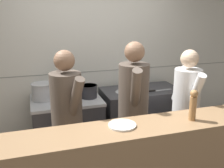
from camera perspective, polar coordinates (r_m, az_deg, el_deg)
wall_back_tiled at (r=4.04m, az=-3.89°, el=4.95°), size 8.00×0.06×2.60m
oven_range at (r=3.84m, az=-9.64°, el=-9.39°), size 0.96×0.71×0.88m
prep_counter at (r=4.11m, az=6.22°, el=-7.29°), size 1.17×0.65×0.91m
stock_pot at (r=3.67m, az=-14.91°, el=-1.51°), size 0.30×0.30×0.23m
sauce_pot at (r=3.66m, az=-9.93°, el=-1.88°), size 0.30×0.30×0.16m
braising_pot at (r=3.66m, az=-5.07°, el=-1.52°), size 0.24×0.24×0.18m
mixing_bowl_steel at (r=3.82m, az=2.85°, el=-0.97°), size 0.29×0.29×0.10m
chefs_knife at (r=3.93m, az=9.97°, el=-1.38°), size 0.38×0.05×0.02m
plated_dish_main at (r=2.41m, az=2.24°, el=-8.94°), size 0.25×0.25×0.02m
pepper_mill at (r=2.59m, az=17.24°, el=-4.26°), size 0.07×0.07×0.30m
chef_head_cook at (r=2.94m, az=-9.74°, el=-7.07°), size 0.43×0.72×1.67m
chef_sous at (r=3.09m, az=4.64°, el=-5.03°), size 0.44×0.75×1.73m
chef_line at (r=3.39m, az=15.74°, el=-4.85°), size 0.36×0.71×1.61m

